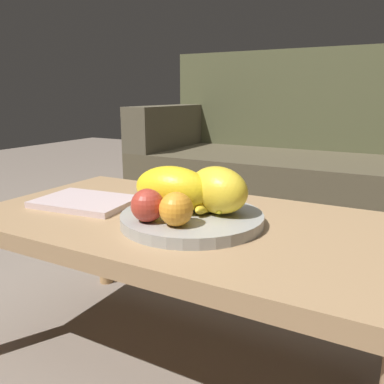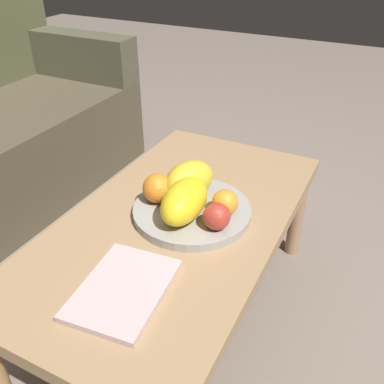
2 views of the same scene
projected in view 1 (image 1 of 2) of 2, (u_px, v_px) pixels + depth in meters
ground_plane at (186, 358)px, 1.05m from camera, size 8.00×8.00×0.00m
coffee_table at (186, 235)px, 0.96m from camera, size 1.04×0.56×0.39m
couch at (318, 175)px, 1.88m from camera, size 1.70×0.70×0.90m
fruit_bowl at (192, 218)px, 0.90m from camera, size 0.33×0.33×0.03m
melon_large_front at (173, 189)px, 0.91m from camera, size 0.19×0.11×0.10m
melon_smaller_beside at (217, 190)px, 0.89m from camera, size 0.18×0.15×0.11m
orange_front at (176, 209)px, 0.81m from camera, size 0.07×0.07×0.07m
orange_left at (206, 186)px, 0.98m from camera, size 0.08×0.08×0.08m
apple_front at (147, 205)px, 0.84m from camera, size 0.07×0.07×0.07m
banana_bunch at (210, 198)px, 0.93m from camera, size 0.16×0.16×0.06m
magazine at (86, 202)px, 1.06m from camera, size 0.27×0.20×0.02m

